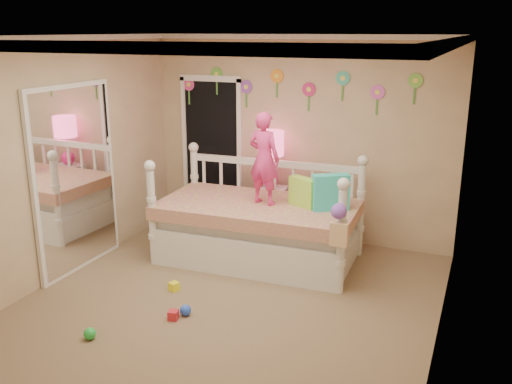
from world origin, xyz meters
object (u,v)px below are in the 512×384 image
at_px(nightstand, 270,213).
at_px(table_lamp, 271,150).
at_px(daybed, 258,208).
at_px(child, 264,158).

bearing_deg(nightstand, table_lamp, 0.00).
xyz_separation_m(daybed, child, (0.07, -0.00, 0.61)).
height_order(daybed, child, child).
bearing_deg(table_lamp, nightstand, 0.00).
distance_m(daybed, table_lamp, 0.91).
distance_m(child, nightstand, 1.17).
relative_size(nightstand, table_lamp, 0.93).
xyz_separation_m(child, nightstand, (-0.20, 0.72, -0.90)).
distance_m(nightstand, table_lamp, 0.83).
height_order(daybed, table_lamp, table_lamp).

